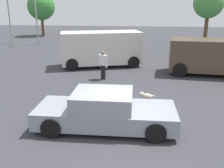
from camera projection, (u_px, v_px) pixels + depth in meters
ground_plane at (116, 131)px, 8.43m from camera, size 80.00×80.00×0.00m
sedan_foreground at (105, 111)px, 8.55m from camera, size 4.62×1.95×1.26m
dog at (146, 96)px, 10.93m from camera, size 0.64×0.35×0.40m
van_white at (101, 48)px, 16.82m from camera, size 5.46×3.35×2.25m
suv_dark at (211, 56)px, 14.84m from camera, size 4.89×2.54×2.03m
pedestrian at (103, 63)px, 13.91m from camera, size 0.49×0.42×1.57m
light_post_mid at (35, 5)px, 24.72m from camera, size 0.44×0.44×5.58m
tree_back_center at (41, 6)px, 31.91m from camera, size 3.37×3.37×5.30m
tree_back_right at (209, 3)px, 22.80m from camera, size 2.67×2.67×5.36m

